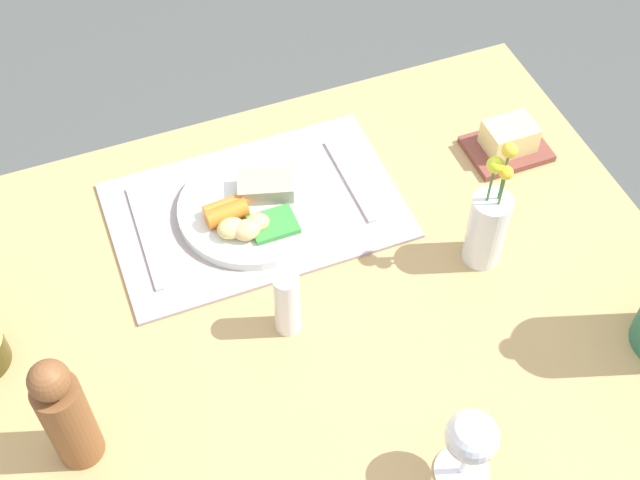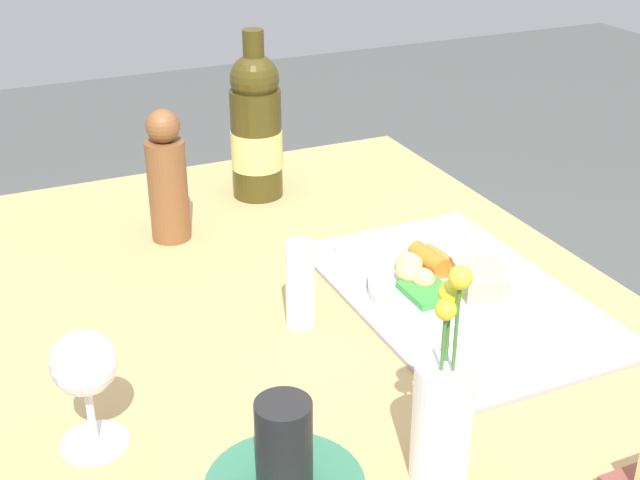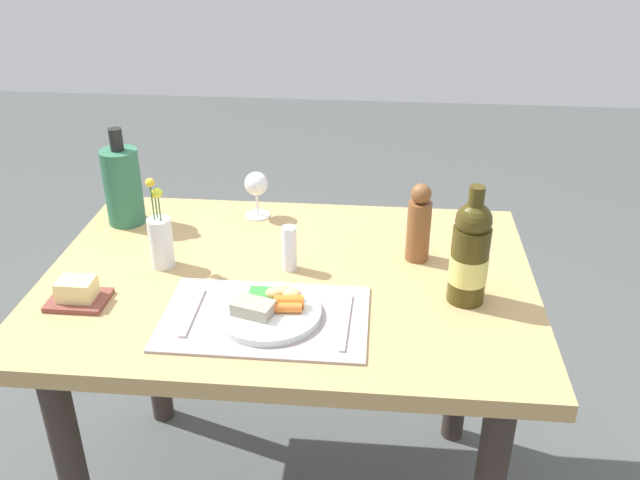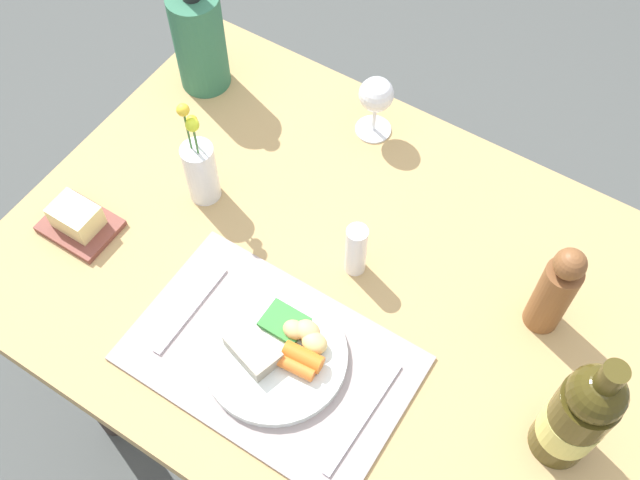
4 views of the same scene
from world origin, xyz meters
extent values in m
plane|color=#4B4F4C|center=(0.00, 0.00, 0.00)|extent=(8.00, 8.00, 0.00)
cube|color=tan|center=(0.00, 0.00, 0.73)|extent=(1.18, 0.82, 0.04)
cylinder|color=#332A25|center=(-0.48, -0.30, 0.36)|extent=(0.07, 0.07, 0.71)
cylinder|color=#332A25|center=(-0.48, 0.30, 0.36)|extent=(0.07, 0.07, 0.71)
cylinder|color=#332A25|center=(0.48, 0.30, 0.36)|extent=(0.07, 0.07, 0.71)
cube|color=#A19390|center=(-0.03, -0.19, 0.76)|extent=(0.45, 0.29, 0.01)
cylinder|color=silver|center=(-0.02, -0.18, 0.77)|extent=(0.23, 0.23, 0.02)
cube|color=#9E957F|center=(-0.05, -0.20, 0.79)|extent=(0.10, 0.08, 0.03)
cylinder|color=orange|center=(0.02, -0.19, 0.79)|extent=(0.08, 0.03, 0.02)
cylinder|color=orange|center=(0.03, -0.17, 0.79)|extent=(0.07, 0.03, 0.03)
ellipsoid|color=#D6B76F|center=(-0.01, -0.14, 0.79)|extent=(0.04, 0.03, 0.03)
ellipsoid|color=tan|center=(0.01, -0.13, 0.79)|extent=(0.04, 0.04, 0.03)
ellipsoid|color=#DCC276|center=(0.03, -0.14, 0.79)|extent=(0.04, 0.04, 0.03)
cube|color=#358B38|center=(-0.04, -0.13, 0.78)|extent=(0.07, 0.06, 0.01)
cube|color=silver|center=(-0.19, -0.19, 0.76)|extent=(0.02, 0.18, 0.00)
cube|color=silver|center=(0.15, -0.19, 0.76)|extent=(0.02, 0.21, 0.00)
cylinder|color=white|center=(-0.13, 0.32, 0.76)|extent=(0.07, 0.07, 0.00)
cylinder|color=white|center=(-0.13, 0.32, 0.79)|extent=(0.01, 0.01, 0.07)
sphere|color=white|center=(-0.13, 0.32, 0.85)|extent=(0.07, 0.07, 0.07)
cylinder|color=white|center=(0.00, 0.03, 0.81)|extent=(0.04, 0.04, 0.11)
cylinder|color=brown|center=(0.31, 0.11, 0.83)|extent=(0.06, 0.06, 0.15)
sphere|color=brown|center=(0.31, 0.11, 0.93)|extent=(0.05, 0.05, 0.05)
cylinder|color=#2F6C4D|center=(-0.48, 0.25, 0.86)|extent=(0.10, 0.10, 0.21)
cube|color=brown|center=(-0.45, -0.16, 0.76)|extent=(0.13, 0.10, 0.01)
cube|color=#EAD788|center=(-0.45, -0.16, 0.79)|extent=(0.08, 0.06, 0.05)
cylinder|color=silver|center=(-0.31, 0.02, 0.82)|extent=(0.06, 0.06, 0.13)
cylinder|color=#3F7233|center=(-0.32, 0.02, 0.87)|extent=(0.00, 0.00, 0.22)
sphere|color=yellow|center=(-0.32, 0.02, 0.98)|extent=(0.02, 0.02, 0.02)
cylinder|color=#3F7233|center=(-0.32, 0.03, 0.85)|extent=(0.00, 0.00, 0.19)
sphere|color=yellow|center=(-0.32, 0.03, 0.94)|extent=(0.02, 0.02, 0.02)
cylinder|color=#3F7233|center=(-0.30, 0.01, 0.85)|extent=(0.00, 0.00, 0.20)
sphere|color=#CFE42C|center=(-0.30, 0.01, 0.95)|extent=(0.02, 0.02, 0.02)
cylinder|color=#3D3511|center=(0.41, -0.07, 0.85)|extent=(0.08, 0.08, 0.18)
sphere|color=#3D3511|center=(0.41, -0.07, 0.95)|extent=(0.08, 0.08, 0.08)
cylinder|color=#3D3511|center=(0.41, -0.07, 1.00)|extent=(0.03, 0.03, 0.07)
cylinder|color=#DCD76E|center=(0.41, -0.07, 0.84)|extent=(0.09, 0.09, 0.06)
camera|label=1|loc=(0.20, 0.68, 1.80)|focal=49.17mm
camera|label=2|loc=(-0.87, 0.40, 1.33)|focal=48.95mm
camera|label=3|loc=(0.21, -1.41, 1.61)|focal=38.69mm
camera|label=4|loc=(0.30, -0.55, 1.88)|focal=42.17mm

